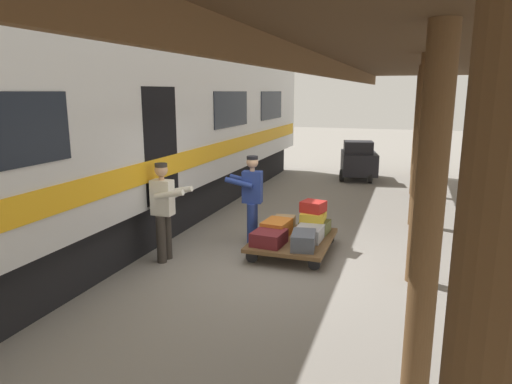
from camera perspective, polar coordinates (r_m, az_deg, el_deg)
ground_plane at (r=7.86m, az=3.47°, el=-9.02°), size 60.00×60.00×0.00m
platform_canopy at (r=7.08m, az=20.33°, el=14.93°), size 3.20×20.20×3.56m
train_car at (r=9.08m, az=-19.99°, el=6.57°), size 3.02×19.08×4.00m
luggage_cart at (r=8.35m, az=4.59°, el=-6.00°), size 1.35×1.73×0.28m
suitcase_orange_carryall at (r=8.37m, az=2.58°, el=-4.55°), size 0.48×0.62×0.30m
suitcase_gray_aluminum at (r=8.24m, az=6.67°, el=-5.13°), size 0.47×0.56×0.24m
suitcase_maroon_trunk at (r=7.94m, az=1.62°, el=-5.72°), size 0.57×0.60×0.24m
suitcase_slate_roller at (r=7.79m, az=5.93°, el=-6.01°), size 0.46×0.64×0.27m
suitcase_olive_duffel at (r=8.69m, az=7.33°, el=-4.28°), size 0.55×0.51×0.22m
suitcase_tan_vintage at (r=8.82m, az=3.45°, el=-3.94°), size 0.44×0.63×0.22m
suitcase_yellow_case at (r=8.67m, az=7.15°, el=-3.00°), size 0.47×0.56×0.16m
suitcase_red_plastic at (r=8.63m, az=7.15°, el=-1.80°), size 0.48×0.46×0.20m
porter_in_overalls at (r=8.61m, az=-0.58°, el=-0.63°), size 0.69×0.47×1.70m
porter_by_door at (r=7.91m, az=-11.39°, el=-2.06°), size 0.67×0.42×1.70m
baggage_tug at (r=15.53m, az=12.65°, el=3.82°), size 1.41×1.88×1.30m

